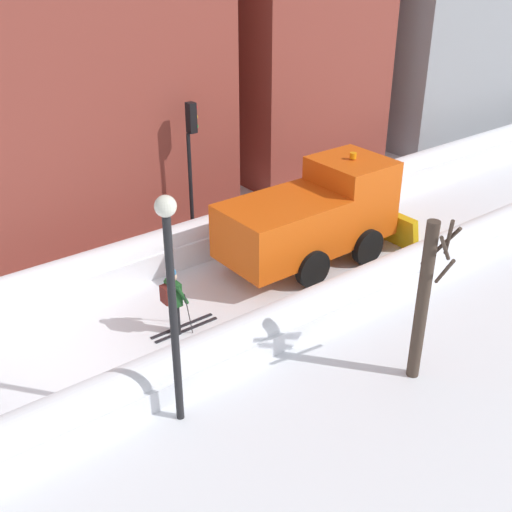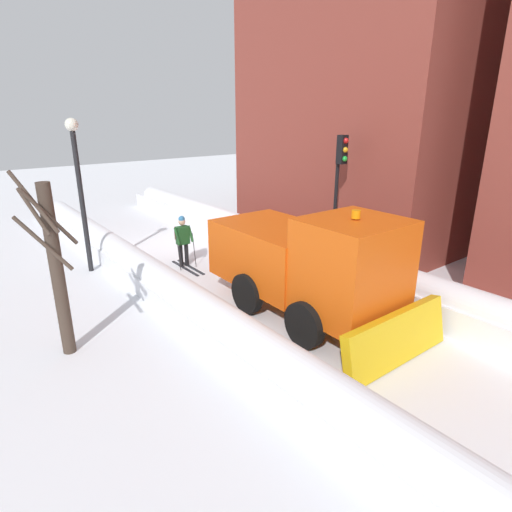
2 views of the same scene
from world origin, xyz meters
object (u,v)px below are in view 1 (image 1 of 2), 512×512
object	(u,v)px
skier	(173,298)
traffic_light_pole	(192,147)
bare_tree_near	(425,298)
street_lamp	(171,286)
plow_truck	(316,215)

from	to	relation	value
skier	traffic_light_pole	world-z (taller)	traffic_light_pole
bare_tree_near	street_lamp	bearing A→B (deg)	-112.22
traffic_light_pole	street_lamp	world-z (taller)	street_lamp
skier	bare_tree_near	bearing A→B (deg)	35.64
traffic_light_pole	bare_tree_near	bearing A→B (deg)	1.01
skier	plow_truck	bearing A→B (deg)	98.12
skier	bare_tree_near	size ratio (longest dim) A/B	0.44
bare_tree_near	skier	bearing A→B (deg)	-144.36
skier	street_lamp	xyz separation A→B (m)	(2.74, -1.54, 2.17)
plow_truck	bare_tree_near	xyz separation A→B (m)	(5.53, -1.95, 0.57)
street_lamp	bare_tree_near	world-z (taller)	street_lamp
skier	street_lamp	world-z (taller)	street_lamp
plow_truck	street_lamp	world-z (taller)	street_lamp
traffic_light_pole	street_lamp	xyz separation A→B (m)	(6.85, -4.80, 0.05)
traffic_light_pole	street_lamp	size ratio (longest dim) A/B	0.90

